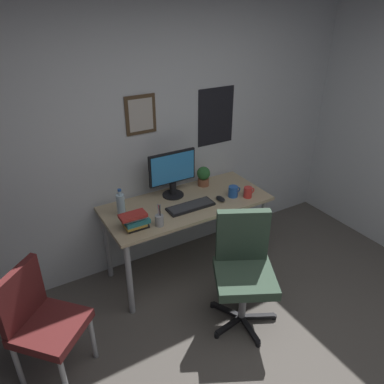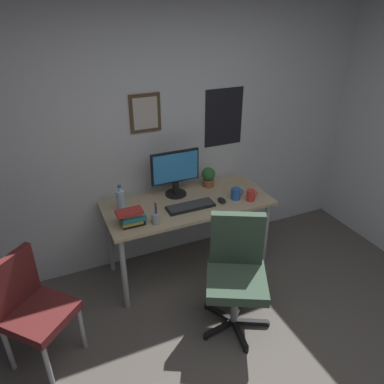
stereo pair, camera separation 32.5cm
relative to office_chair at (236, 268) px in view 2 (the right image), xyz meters
The scene contains 13 objects.
wall_back 1.42m from the office_chair, 98.75° to the left, with size 4.40×0.10×2.60m.
desk 0.77m from the office_chair, 96.84° to the left, with size 1.52×0.67×0.75m.
office_chair is the anchor object (origin of this frame).
side_chair 1.52m from the office_chair, behind, with size 0.59×0.59×0.88m.
monitor 1.05m from the office_chair, 98.24° to the left, with size 0.46×0.20×0.43m.
keyboard 0.70m from the office_chair, 99.31° to the left, with size 0.43×0.15×0.03m.
computer_mouse 0.70m from the office_chair, 72.86° to the left, with size 0.06×0.11×0.04m.
water_bottle 1.13m from the office_chair, 129.27° to the left, with size 0.07×0.07×0.25m.
coffee_mug_near 0.77m from the office_chair, 61.70° to the left, with size 0.13×0.09×0.10m.
coffee_mug_far 0.77m from the office_chair, 50.78° to the left, with size 0.12×0.08×0.10m.
potted_plant 1.05m from the office_chair, 77.06° to the left, with size 0.13×0.13×0.19m.
pen_cup 0.76m from the office_chair, 131.64° to the left, with size 0.07×0.07×0.20m.
book_stack_left 0.94m from the office_chair, 137.42° to the left, with size 0.23×0.16×0.14m.
Camera 2 is at (-1.07, -1.00, 2.43)m, focal length 34.99 mm.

